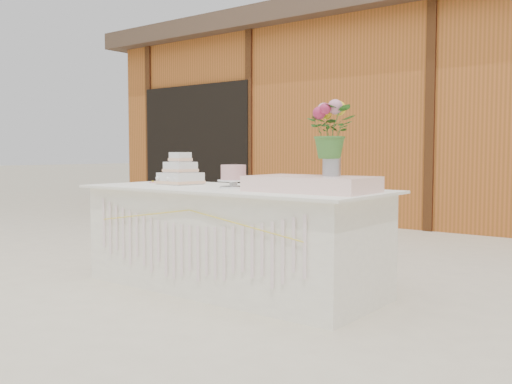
% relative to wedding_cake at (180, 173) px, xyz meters
% --- Properties ---
extents(ground, '(80.00, 80.00, 0.00)m').
position_rel_wedding_cake_xyz_m(ground, '(0.61, -0.07, -0.86)').
color(ground, beige).
rests_on(ground, ground).
extents(barn, '(12.60, 4.60, 3.30)m').
position_rel_wedding_cake_xyz_m(barn, '(0.60, 5.93, 0.82)').
color(barn, '#A55522').
rests_on(barn, ground).
extents(cake_table, '(2.40, 1.00, 0.77)m').
position_rel_wedding_cake_xyz_m(cake_table, '(0.61, -0.07, -0.47)').
color(cake_table, white).
rests_on(cake_table, ground).
extents(wedding_cake, '(0.32, 0.32, 0.27)m').
position_rel_wedding_cake_xyz_m(wedding_cake, '(0.00, 0.00, 0.00)').
color(wedding_cake, silver).
rests_on(wedding_cake, cake_table).
extents(pink_cake_stand, '(0.24, 0.24, 0.17)m').
position_rel_wedding_cake_xyz_m(pink_cake_stand, '(0.65, -0.10, 0.01)').
color(pink_cake_stand, white).
rests_on(pink_cake_stand, cake_table).
extents(satin_runner, '(0.85, 0.51, 0.11)m').
position_rel_wedding_cake_xyz_m(satin_runner, '(1.33, -0.09, -0.04)').
color(satin_runner, '#FFD6CD').
rests_on(satin_runner, cake_table).
extents(flower_vase, '(0.12, 0.12, 0.17)m').
position_rel_wedding_cake_xyz_m(flower_vase, '(1.44, -0.02, 0.10)').
color(flower_vase, '#A8A8AC').
rests_on(flower_vase, satin_runner).
extents(bouquet, '(0.40, 0.38, 0.35)m').
position_rel_wedding_cake_xyz_m(bouquet, '(1.44, -0.02, 0.36)').
color(bouquet, '#3A702C').
rests_on(bouquet, flower_vase).
extents(loose_flowers, '(0.24, 0.36, 0.02)m').
position_rel_wedding_cake_xyz_m(loose_flowers, '(-0.42, 0.04, -0.08)').
color(loose_flowers, pink).
rests_on(loose_flowers, cake_table).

